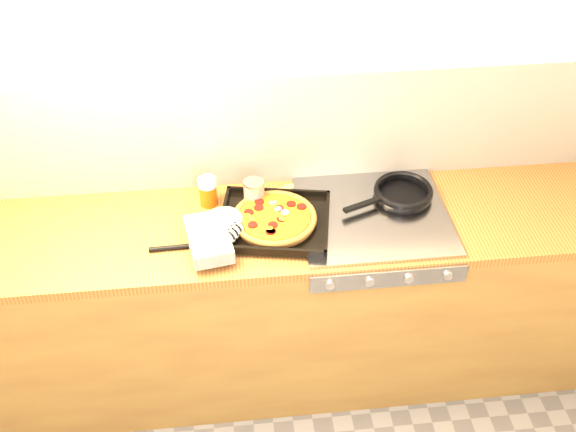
{
  "coord_description": "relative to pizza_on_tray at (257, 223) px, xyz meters",
  "views": [
    {
      "loc": [
        -0.12,
        -0.95,
        2.65
      ],
      "look_at": [
        0.1,
        1.08,
        0.95
      ],
      "focal_mm": 42.0,
      "sensor_mm": 36.0,
      "label": 1
    }
  ],
  "objects": [
    {
      "name": "room_shell",
      "position": [
        0.03,
        0.33,
        0.2
      ],
      "size": [
        3.2,
        3.2,
        3.2
      ],
      "color": "white",
      "rests_on": "ground"
    },
    {
      "name": "counter_run",
      "position": [
        0.03,
        0.04,
        -0.5
      ],
      "size": [
        3.2,
        0.62,
        0.9
      ],
      "color": "olive",
      "rests_on": "ground"
    },
    {
      "name": "stovetop",
      "position": [
        0.48,
        0.04,
        -0.04
      ],
      "size": [
        0.6,
        0.56,
        0.02
      ],
      "primitive_type": "cube",
      "color": "#95959A",
      "rests_on": "counter_run"
    },
    {
      "name": "pizza_on_tray",
      "position": [
        0.0,
        0.0,
        0.0
      ],
      "size": [
        0.6,
        0.47,
        0.07
      ],
      "color": "black",
      "rests_on": "stovetop"
    },
    {
      "name": "frying_pan",
      "position": [
        0.61,
        0.14,
        -0.01
      ],
      "size": [
        0.43,
        0.32,
        0.04
      ],
      "color": "black",
      "rests_on": "stovetop"
    },
    {
      "name": "tomato_can",
      "position": [
        0.0,
        0.17,
        0.02
      ],
      "size": [
        0.1,
        0.1,
        0.12
      ],
      "color": "maroon",
      "rests_on": "counter_run"
    },
    {
      "name": "juice_glass",
      "position": [
        -0.18,
        0.2,
        0.02
      ],
      "size": [
        0.09,
        0.09,
        0.13
      ],
      "color": "#D5520C",
      "rests_on": "counter_run"
    },
    {
      "name": "wooden_spoon",
      "position": [
        0.07,
        0.23,
        -0.04
      ],
      "size": [
        0.29,
        0.14,
        0.02
      ],
      "color": "tan",
      "rests_on": "counter_run"
    },
    {
      "name": "black_spatula",
      "position": [
        -0.27,
        -0.07,
        -0.04
      ],
      "size": [
        0.28,
        0.09,
        0.02
      ],
      "color": "black",
      "rests_on": "counter_run"
    }
  ]
}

